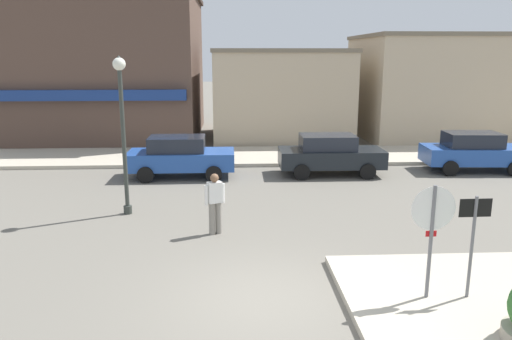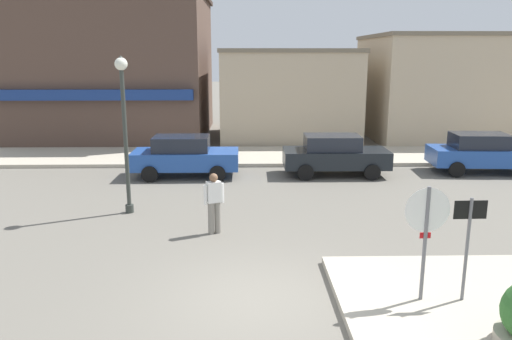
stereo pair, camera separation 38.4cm
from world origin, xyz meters
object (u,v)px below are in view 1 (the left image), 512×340
Objects in this scene: pedestrian_crossing_near at (215,202)px; stop_sign at (432,227)px; parked_car_nearest at (180,156)px; parked_car_third at (474,151)px; lamp_post at (122,113)px; parked_car_second at (330,154)px; one_way_sign at (473,237)px.

stop_sign is at bearing -44.56° from pedestrian_crossing_near.
parked_car_nearest is 0.98× the size of parked_car_third.
parked_car_nearest is at bearing 75.95° from lamp_post.
lamp_post reaches higher than stop_sign.
pedestrian_crossing_near reaches higher than parked_car_second.
stop_sign reaches higher than parked_car_third.
parked_car_second is at bearing 33.72° from lamp_post.
parked_car_third is 2.55× the size of pedestrian_crossing_near.
one_way_sign is 0.52× the size of parked_car_second.
parked_car_second is (5.76, 0.11, 0.00)m from parked_car_nearest.
one_way_sign is at bearing -39.94° from pedestrian_crossing_near.
stop_sign is 10.42m from parked_car_second.
parked_car_nearest is at bearing 118.31° from stop_sign.
one_way_sign is at bearing -2.88° from stop_sign.
parked_car_third is (11.61, 0.39, 0.00)m from parked_car_nearest.
parked_car_second is at bearing 1.09° from parked_car_nearest.
parked_car_third is at bearing 1.94° from parked_car_nearest.
parked_car_second is at bearing 56.42° from pedestrian_crossing_near.
pedestrian_crossing_near is (-10.11, -6.70, 0.06)m from parked_car_third.
one_way_sign is 0.52× the size of parked_car_nearest.
stop_sign is 12.30m from parked_car_third.
lamp_post is at bearing -146.28° from parked_car_second.
pedestrian_crossing_near is at bearing -76.63° from parked_car_nearest.
lamp_post is at bearing -159.05° from parked_car_third.
lamp_post is 5.10m from parked_car_nearest.
parked_car_second is 0.98× the size of parked_car_third.
parked_car_nearest is 11.62m from parked_car_third.
parked_car_nearest is 6.48m from pedestrian_crossing_near.
lamp_post is 1.13× the size of parked_car_nearest.
one_way_sign is 6.28m from pedestrian_crossing_near.
one_way_sign is 0.46× the size of lamp_post.
parked_car_third is (5.85, 0.28, 0.00)m from parked_car_second.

